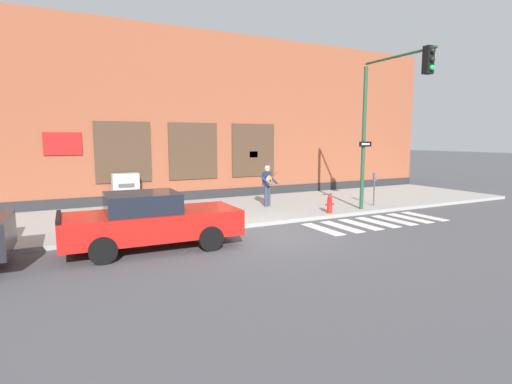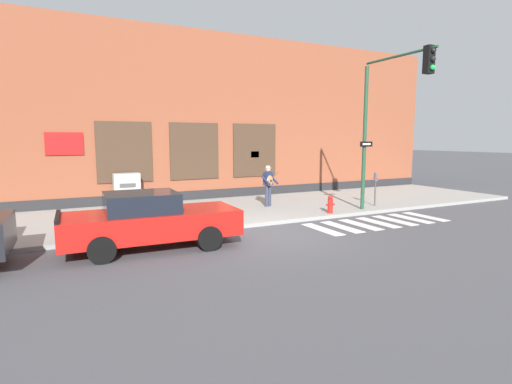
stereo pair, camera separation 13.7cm
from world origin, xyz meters
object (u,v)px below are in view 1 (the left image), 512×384
at_px(busker, 268,183).
at_px(traffic_light, 387,107).
at_px(utility_box, 126,190).
at_px(red_car, 150,220).
at_px(parking_meter, 374,183).
at_px(fire_hydrant, 330,204).

bearing_deg(busker, traffic_light, -48.26).
height_order(traffic_light, utility_box, traffic_light).
distance_m(red_car, traffic_light, 9.37).
xyz_separation_m(red_car, traffic_light, (8.75, 0.39, 3.31)).
height_order(red_car, utility_box, red_car).
xyz_separation_m(parking_meter, utility_box, (-9.35, 4.64, -0.25)).
bearing_deg(fire_hydrant, utility_box, 141.93).
distance_m(busker, utility_box, 5.94).
xyz_separation_m(busker, fire_hydrant, (1.36, -2.42, -0.63)).
distance_m(parking_meter, fire_hydrant, 2.85).
bearing_deg(traffic_light, red_car, -177.42).
relative_size(traffic_light, utility_box, 4.17).
height_order(busker, fire_hydrant, busker).
bearing_deg(fire_hydrant, parking_meter, 11.17).
xyz_separation_m(utility_box, fire_hydrant, (6.61, -5.18, -0.35)).
distance_m(traffic_light, parking_meter, 3.54).
xyz_separation_m(traffic_light, parking_meter, (1.04, 1.55, -3.01)).
height_order(red_car, traffic_light, traffic_light).
height_order(busker, traffic_light, traffic_light).
bearing_deg(parking_meter, utility_box, 153.61).
xyz_separation_m(traffic_light, utility_box, (-8.31, 6.19, -3.26)).
relative_size(red_car, traffic_light, 0.81).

